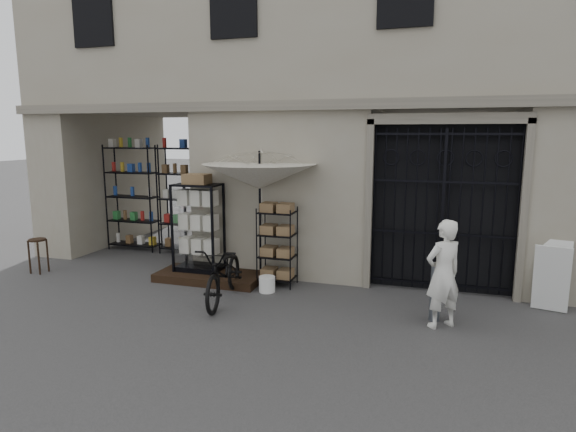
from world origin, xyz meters
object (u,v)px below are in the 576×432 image
(bicycle, at_px, (225,301))
(easel_sign, at_px, (552,276))
(wire_rack, at_px, (277,247))
(white_bucket, at_px, (267,284))
(wooden_stool, at_px, (38,255))
(steel_bollard, at_px, (435,292))
(shopkeeper, at_px, (440,326))
(market_umbrella, at_px, (260,170))
(display_cabinet, at_px, (198,232))

(bicycle, xyz_separation_m, easel_sign, (5.07, 1.12, 0.55))
(wire_rack, bearing_deg, white_bucket, -109.76)
(bicycle, bearing_deg, wooden_stool, 165.65)
(wire_rack, height_order, wooden_stool, wire_rack)
(steel_bollard, relative_size, easel_sign, 0.81)
(wooden_stool, distance_m, shopkeeper, 7.71)
(steel_bollard, bearing_deg, market_umbrella, 163.04)
(white_bucket, height_order, bicycle, bicycle)
(market_umbrella, height_order, shopkeeper, market_umbrella)
(wooden_stool, bearing_deg, display_cabinet, 11.28)
(wire_rack, bearing_deg, display_cabinet, 167.35)
(steel_bollard, bearing_deg, easel_sign, 29.28)
(steel_bollard, bearing_deg, display_cabinet, 168.30)
(wooden_stool, xyz_separation_m, steel_bollard, (7.60, -0.26, 0.07))
(display_cabinet, xyz_separation_m, steel_bollard, (4.36, -0.90, -0.47))
(display_cabinet, distance_m, shopkeeper, 4.68)
(wire_rack, distance_m, steel_bollard, 2.95)
(display_cabinet, relative_size, wooden_stool, 2.63)
(bicycle, bearing_deg, wire_rack, 53.85)
(steel_bollard, bearing_deg, wooden_stool, 178.05)
(bicycle, bearing_deg, display_cabinet, 125.23)
(steel_bollard, xyz_separation_m, easel_sign, (1.73, 0.97, 0.12))
(easel_sign, bearing_deg, market_umbrella, -166.73)
(bicycle, distance_m, easel_sign, 5.23)
(bicycle, xyz_separation_m, wooden_stool, (-4.25, 0.41, 0.36))
(bicycle, relative_size, shopkeeper, 1.17)
(display_cabinet, height_order, shopkeeper, display_cabinet)
(display_cabinet, bearing_deg, shopkeeper, -15.07)
(wooden_stool, bearing_deg, bicycle, -5.54)
(market_umbrella, distance_m, wooden_stool, 4.85)
(easel_sign, bearing_deg, display_cabinet, -166.32)
(display_cabinet, xyz_separation_m, easel_sign, (6.10, 0.07, -0.35))
(display_cabinet, xyz_separation_m, market_umbrella, (1.24, 0.05, 1.22))
(market_umbrella, relative_size, shopkeeper, 1.86)
(steel_bollard, bearing_deg, white_bucket, 170.11)
(white_bucket, bearing_deg, market_umbrella, 122.46)
(steel_bollard, bearing_deg, wire_rack, 161.58)
(steel_bollard, bearing_deg, bicycle, -177.38)
(display_cabinet, height_order, white_bucket, display_cabinet)
(bicycle, relative_size, easel_sign, 1.73)
(wooden_stool, xyz_separation_m, easel_sign, (9.33, 0.71, 0.19))
(white_bucket, xyz_separation_m, steel_bollard, (2.83, -0.49, 0.30))
(steel_bollard, relative_size, shopkeeper, 0.55)
(easel_sign, bearing_deg, steel_bollard, -137.67)
(bicycle, xyz_separation_m, shopkeeper, (3.43, -0.07, 0.00))
(white_bucket, bearing_deg, steel_bollard, -9.89)
(white_bucket, bearing_deg, shopkeeper, -13.73)
(wire_rack, xyz_separation_m, bicycle, (-0.56, -1.08, -0.71))
(market_umbrella, xyz_separation_m, steel_bollard, (3.12, -0.95, -1.68))
(white_bucket, distance_m, steel_bollard, 2.89)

